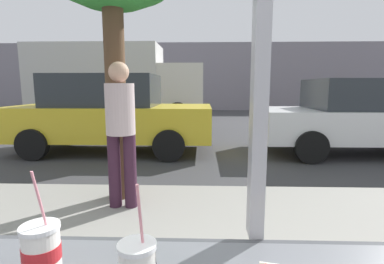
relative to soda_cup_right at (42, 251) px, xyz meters
name	(u,v)px	position (x,y,z in m)	size (l,w,h in m)	color
ground_plane	(208,135)	(0.63, 8.19, -1.02)	(60.00, 60.00, 0.00)	#38383A
sidewalk_strip	(222,242)	(0.63, 1.79, -0.97)	(16.00, 2.80, 0.11)	gray
building_facade_far	(205,77)	(0.63, 18.61, 1.08)	(28.00, 1.20, 4.20)	gray
soda_cup_right	(42,251)	(0.00, 0.00, 0.00)	(0.10, 0.10, 0.31)	white
parked_car_yellow	(110,113)	(-1.64, 5.81, -0.15)	(4.44, 1.95, 1.74)	gold
parked_car_white	(360,116)	(3.91, 5.81, -0.19)	(4.33, 2.05, 1.64)	silver
box_truck	(115,82)	(-3.16, 11.33, 0.66)	(6.88, 2.44, 3.12)	beige
pedestrian	(121,126)	(-0.46, 2.46, 0.02)	(0.32, 0.32, 1.63)	#371C2E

